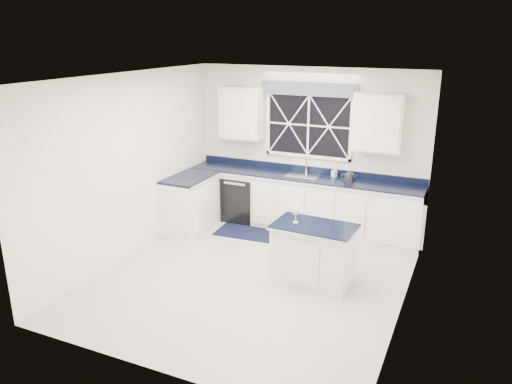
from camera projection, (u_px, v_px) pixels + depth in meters
The scene contains 13 objects.
ground at pixel (254, 276), 6.92m from camera, with size 4.50×4.50×0.00m, color #ADADA9.
back_wall at pixel (309, 148), 8.46m from camera, with size 4.00×0.10×2.70m, color white.
base_cabinets at pixel (280, 204), 8.46m from camera, with size 3.99×1.60×0.90m.
countertop at pixel (302, 177), 8.33m from camera, with size 3.98×0.64×0.04m, color black.
dishwasher at pixel (243, 197), 8.92m from camera, with size 0.60×0.58×0.82m, color black.
window at pixel (309, 121), 8.27m from camera, with size 1.65×0.09×1.26m.
upper_cabinets at pixel (306, 117), 8.14m from camera, with size 3.10×0.34×0.90m.
faucet at pixel (306, 164), 8.44m from camera, with size 0.05×0.20×0.30m.
island at pixel (313, 253), 6.68m from camera, with size 1.10×0.70×0.80m.
rug at pixel (248, 233), 8.37m from camera, with size 1.27×0.82×0.02m.
kettle at pixel (349, 176), 8.00m from camera, with size 0.25×0.16×0.17m.
wine_glass at pixel (296, 211), 6.61m from camera, with size 0.10×0.10×0.23m.
soap_bottle at pixel (334, 172), 8.26m from camera, with size 0.07×0.07×0.16m, color silver.
Camera 1 is at (2.60, -5.67, 3.21)m, focal length 35.00 mm.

